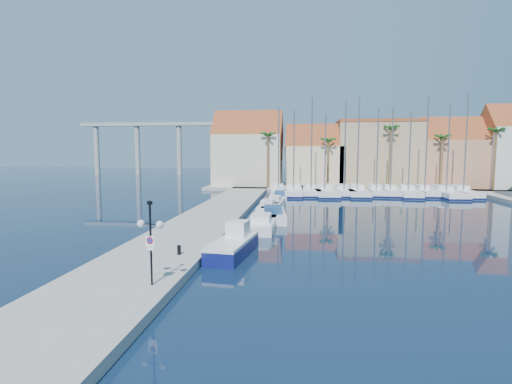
# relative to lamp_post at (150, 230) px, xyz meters

# --- Properties ---
(ground) EXTENTS (260.00, 260.00, 0.00)m
(ground) POSITION_rel_lamp_post_xyz_m (7.05, 7.87, -3.09)
(ground) COLOR black
(ground) RESTS_ON ground
(quay_west) EXTENTS (6.00, 77.00, 0.50)m
(quay_west) POSITION_rel_lamp_post_xyz_m (-1.95, 21.37, -2.84)
(quay_west) COLOR gray
(quay_west) RESTS_ON ground
(shore_north) EXTENTS (54.00, 16.00, 0.50)m
(shore_north) POSITION_rel_lamp_post_xyz_m (17.05, 55.87, -2.84)
(shore_north) COLOR gray
(shore_north) RESTS_ON ground
(lamp_post) EXTENTS (1.32, 0.54, 3.94)m
(lamp_post) POSITION_rel_lamp_post_xyz_m (0.00, 0.00, 0.00)
(lamp_post) COLOR black
(lamp_post) RESTS_ON quay_west
(bollard) EXTENTS (0.23, 0.23, 0.57)m
(bollard) POSITION_rel_lamp_post_xyz_m (-0.41, 5.44, -2.30)
(bollard) COLOR black
(bollard) RESTS_ON quay_west
(fishing_boat) EXTENTS (2.69, 6.07, 2.05)m
(fishing_boat) POSITION_rel_lamp_post_xyz_m (2.54, 7.53, -2.41)
(fishing_boat) COLOR navy
(fishing_boat) RESTS_ON ground
(motorboat_west_0) EXTENTS (2.23, 6.94, 1.40)m
(motorboat_west_0) POSITION_rel_lamp_post_xyz_m (3.47, 16.25, -2.58)
(motorboat_west_0) COLOR white
(motorboat_west_0) RESTS_ON ground
(motorboat_west_1) EXTENTS (3.13, 7.63, 1.40)m
(motorboat_west_1) POSITION_rel_lamp_post_xyz_m (4.03, 21.19, -2.58)
(motorboat_west_1) COLOR white
(motorboat_west_1) RESTS_ON ground
(motorboat_west_2) EXTENTS (2.30, 5.88, 1.40)m
(motorboat_west_2) POSITION_rel_lamp_post_xyz_m (3.20, 26.12, -2.58)
(motorboat_west_2) COLOR white
(motorboat_west_2) RESTS_ON ground
(motorboat_west_3) EXTENTS (2.19, 5.85, 1.40)m
(motorboat_west_3) POSITION_rel_lamp_post_xyz_m (3.70, 29.86, -2.58)
(motorboat_west_3) COLOR white
(motorboat_west_3) RESTS_ON ground
(motorboat_west_4) EXTENTS (2.14, 5.84, 1.40)m
(motorboat_west_4) POSITION_rel_lamp_post_xyz_m (3.88, 35.80, -2.58)
(motorboat_west_4) COLOR white
(motorboat_west_4) RESTS_ON ground
(motorboat_west_5) EXTENTS (2.21, 6.01, 1.40)m
(motorboat_west_5) POSITION_rel_lamp_post_xyz_m (3.73, 40.49, -2.58)
(motorboat_west_5) COLOR white
(motorboat_west_5) RESTS_ON ground
(sailboat_0) EXTENTS (2.68, 8.51, 13.17)m
(sailboat_0) POSITION_rel_lamp_post_xyz_m (3.21, 44.13, -2.46)
(sailboat_0) COLOR white
(sailboat_0) RESTS_ON ground
(sailboat_1) EXTENTS (2.98, 11.14, 12.71)m
(sailboat_1) POSITION_rel_lamp_post_xyz_m (5.56, 43.82, -2.52)
(sailboat_1) COLOR white
(sailboat_1) RESTS_ON ground
(sailboat_2) EXTENTS (3.10, 10.50, 14.58)m
(sailboat_2) POSITION_rel_lamp_post_xyz_m (8.18, 44.23, -2.48)
(sailboat_2) COLOR white
(sailboat_2) RESTS_ON ground
(sailboat_3) EXTENTS (4.11, 12.12, 12.03)m
(sailboat_3) POSITION_rel_lamp_post_xyz_m (10.15, 43.77, -2.53)
(sailboat_3) COLOR white
(sailboat_3) RESTS_ON ground
(sailboat_4) EXTENTS (3.17, 9.40, 13.97)m
(sailboat_4) POSITION_rel_lamp_post_xyz_m (13.08, 44.14, -2.47)
(sailboat_4) COLOR white
(sailboat_4) RESTS_ON ground
(sailboat_5) EXTENTS (3.05, 11.17, 14.52)m
(sailboat_5) POSITION_rel_lamp_post_xyz_m (15.06, 44.12, -2.50)
(sailboat_5) COLOR white
(sailboat_5) RESTS_ON ground
(sailboat_6) EXTENTS (2.40, 8.40, 13.14)m
(sailboat_6) POSITION_rel_lamp_post_xyz_m (17.93, 44.45, -2.46)
(sailboat_6) COLOR white
(sailboat_6) RESTS_ON ground
(sailboat_7) EXTENTS (2.48, 8.55, 12.98)m
(sailboat_7) POSITION_rel_lamp_post_xyz_m (19.96, 44.31, -2.47)
(sailboat_7) COLOR white
(sailboat_7) RESTS_ON ground
(sailboat_8) EXTENTS (3.64, 10.81, 12.23)m
(sailboat_8) POSITION_rel_lamp_post_xyz_m (22.47, 44.06, -2.52)
(sailboat_8) COLOR white
(sailboat_8) RESTS_ON ground
(sailboat_9) EXTENTS (2.52, 8.30, 14.55)m
(sailboat_9) POSITION_rel_lamp_post_xyz_m (24.89, 44.47, -2.43)
(sailboat_9) COLOR white
(sailboat_9) RESTS_ON ground
(sailboat_10) EXTENTS (3.34, 11.51, 13.16)m
(sailboat_10) POSITION_rel_lamp_post_xyz_m (27.63, 43.75, -2.52)
(sailboat_10) COLOR white
(sailboat_10) RESTS_ON ground
(sailboat_11) EXTENTS (2.68, 9.94, 14.90)m
(sailboat_11) POSITION_rel_lamp_post_xyz_m (30.24, 44.25, -2.47)
(sailboat_11) COLOR white
(sailboat_11) RESTS_ON ground
(building_0) EXTENTS (12.30, 9.00, 13.50)m
(building_0) POSITION_rel_lamp_post_xyz_m (-2.95, 54.87, 3.43)
(building_0) COLOR beige
(building_0) RESTS_ON shore_north
(building_1) EXTENTS (10.30, 8.00, 11.00)m
(building_1) POSITION_rel_lamp_post_xyz_m (9.05, 54.87, 2.21)
(building_1) COLOR #C9B48E
(building_1) RESTS_ON shore_north
(building_2) EXTENTS (14.20, 10.20, 11.50)m
(building_2) POSITION_rel_lamp_post_xyz_m (20.05, 55.87, 3.17)
(building_2) COLOR tan
(building_2) RESTS_ON shore_north
(building_3) EXTENTS (10.30, 8.00, 12.00)m
(building_3) POSITION_rel_lamp_post_xyz_m (32.05, 54.87, 2.77)
(building_3) COLOR tan
(building_3) RESTS_ON shore_north
(building_4) EXTENTS (8.30, 8.00, 14.00)m
(building_4) POSITION_rel_lamp_post_xyz_m (41.05, 53.87, 3.88)
(building_4) COLOR silver
(building_4) RESTS_ON shore_north
(palm_0) EXTENTS (2.60, 2.60, 10.15)m
(palm_0) POSITION_rel_lamp_post_xyz_m (1.05, 49.87, 5.99)
(palm_0) COLOR brown
(palm_0) RESTS_ON shore_north
(palm_1) EXTENTS (2.60, 2.60, 9.15)m
(palm_1) POSITION_rel_lamp_post_xyz_m (11.05, 49.87, 5.05)
(palm_1) COLOR brown
(palm_1) RESTS_ON shore_north
(palm_2) EXTENTS (2.60, 2.60, 11.15)m
(palm_2) POSITION_rel_lamp_post_xyz_m (21.05, 49.87, 6.93)
(palm_2) COLOR brown
(palm_2) RESTS_ON shore_north
(palm_3) EXTENTS (2.60, 2.60, 9.65)m
(palm_3) POSITION_rel_lamp_post_xyz_m (29.05, 49.87, 5.52)
(palm_3) COLOR brown
(palm_3) RESTS_ON shore_north
(palm_4) EXTENTS (2.60, 2.60, 10.65)m
(palm_4) POSITION_rel_lamp_post_xyz_m (37.05, 49.87, 6.46)
(palm_4) COLOR brown
(palm_4) RESTS_ON shore_north
(viaduct) EXTENTS (48.00, 2.20, 14.45)m
(viaduct) POSITION_rel_lamp_post_xyz_m (-32.02, 89.87, 7.16)
(viaduct) COLOR #9E9E99
(viaduct) RESTS_ON ground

